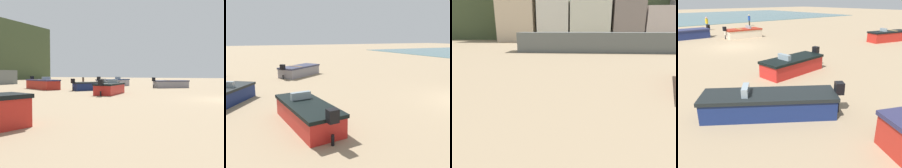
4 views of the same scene
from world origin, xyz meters
The scene contains 8 objects.
ground_plane centered at (0.00, 0.00, 0.00)m, with size 160.00×160.00×0.00m, color #9A8364.
boat_cream_1 centered at (-2.75, -3.84, 0.46)m, with size 3.87×1.95×1.20m.
boat_navy_3 centered at (4.47, 11.58, 0.40)m, with size 4.35×3.54×1.09m.
boat_red_5 centered at (-12.16, 6.57, 0.49)m, with size 4.49×2.15×1.26m.
boat_navy_6 centered at (2.19, -6.63, 0.46)m, with size 4.99×1.85×1.22m.
boat_red_7 centered at (0.87, 8.44, 0.42)m, with size 3.87×1.73×1.13m.
beach_walker_foreground centered at (-2.08, -12.05, 0.95)m, with size 0.45×0.52×1.62m.
beach_walker_distant centered at (-8.59, -12.92, 0.95)m, with size 0.41×0.54×1.62m.
Camera 4 is at (8.25, 17.32, 3.65)m, focal length 36.41 mm.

